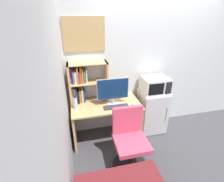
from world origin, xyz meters
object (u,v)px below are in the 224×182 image
(water_bottle, at_px, (75,103))
(desk_chair, at_px, (130,143))
(keyboard, at_px, (116,107))
(mini_fridge, at_px, (152,111))
(computer_mouse, at_px, (134,104))
(wall_corkboard, at_px, (84,34))
(monitor, at_px, (113,91))
(microwave, at_px, (155,84))
(hutch_bookshelf, at_px, (83,83))

(water_bottle, bearing_deg, desk_chair, -41.20)
(keyboard, xyz_separation_m, mini_fridge, (0.77, 0.21, -0.32))
(computer_mouse, bearing_deg, wall_corkboard, 148.01)
(monitor, height_order, wall_corkboard, wall_corkboard)
(microwave, bearing_deg, computer_mouse, -154.01)
(computer_mouse, relative_size, desk_chair, 0.10)
(computer_mouse, height_order, water_bottle, water_bottle)
(hutch_bookshelf, distance_m, wall_corkboard, 0.77)
(keyboard, height_order, mini_fridge, mini_fridge)
(computer_mouse, distance_m, wall_corkboard, 1.39)
(hutch_bookshelf, bearing_deg, keyboard, -35.01)
(hutch_bookshelf, distance_m, water_bottle, 0.37)
(keyboard, bearing_deg, mini_fridge, 15.52)
(mini_fridge, relative_size, wall_corkboard, 1.28)
(mini_fridge, relative_size, microwave, 1.83)
(computer_mouse, bearing_deg, desk_chair, -115.06)
(wall_corkboard, bearing_deg, microwave, -11.15)
(computer_mouse, relative_size, microwave, 0.21)
(water_bottle, height_order, microwave, microwave)
(monitor, height_order, microwave, monitor)
(water_bottle, distance_m, microwave, 1.43)
(keyboard, bearing_deg, desk_chair, -82.00)
(water_bottle, bearing_deg, mini_fridge, 4.24)
(microwave, bearing_deg, water_bottle, -175.64)
(hutch_bookshelf, height_order, computer_mouse, hutch_bookshelf)
(monitor, relative_size, wall_corkboard, 0.82)
(monitor, bearing_deg, microwave, 6.80)
(keyboard, xyz_separation_m, wall_corkboard, (-0.41, 0.45, 1.10))
(computer_mouse, bearing_deg, keyboard, 179.16)
(hutch_bookshelf, relative_size, keyboard, 1.66)
(mini_fridge, bearing_deg, computer_mouse, -154.32)
(water_bottle, relative_size, mini_fridge, 0.27)
(hutch_bookshelf, bearing_deg, desk_chair, -56.85)
(hutch_bookshelf, xyz_separation_m, desk_chair, (0.57, -0.87, -0.67))
(microwave, height_order, desk_chair, microwave)
(hutch_bookshelf, relative_size, water_bottle, 3.07)
(monitor, height_order, computer_mouse, monitor)
(keyboard, bearing_deg, computer_mouse, -0.84)
(keyboard, bearing_deg, water_bottle, 170.48)
(hutch_bookshelf, height_order, monitor, hutch_bookshelf)
(monitor, xyz_separation_m, mini_fridge, (0.80, 0.09, -0.57))
(hutch_bookshelf, bearing_deg, water_bottle, -122.96)
(hutch_bookshelf, relative_size, monitor, 1.29)
(desk_chair, bearing_deg, hutch_bookshelf, 123.15)
(monitor, bearing_deg, desk_chair, -81.13)
(monitor, distance_m, microwave, 0.80)
(monitor, relative_size, desk_chair, 0.57)
(computer_mouse, bearing_deg, mini_fridge, 25.68)
(keyboard, height_order, microwave, microwave)
(mini_fridge, distance_m, wall_corkboard, 1.86)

